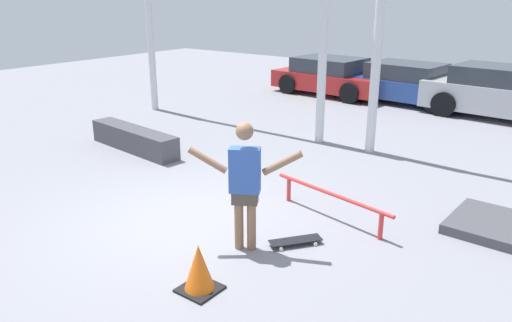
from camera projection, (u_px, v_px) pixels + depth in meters
name	position (u px, v px, depth m)	size (l,w,h in m)	color
ground_plane	(192.00, 221.00, 7.67)	(36.00, 36.00, 0.00)	gray
skateboarder	(245.00, 180.00, 6.54)	(1.35, 0.84, 1.78)	#8C664C
skateboard	(296.00, 241.00, 6.94)	(0.61, 0.72, 0.08)	black
grind_box	(134.00, 139.00, 11.07)	(2.67, 0.48, 0.50)	#47474C
grind_rail	(331.00, 198.00, 7.66)	(2.22, 0.51, 0.44)	red
parked_car_red	(332.00, 77.00, 17.08)	(4.11, 2.24, 1.24)	red
parked_car_blue	(409.00, 84.00, 15.68)	(4.08, 2.19, 1.26)	#284793
parked_car_silver	(502.00, 93.00, 13.80)	(4.25, 2.24, 1.43)	#B7BABF
traffic_cone	(199.00, 269.00, 5.80)	(0.45, 0.45, 0.59)	black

